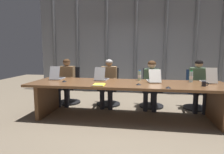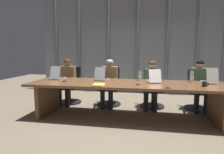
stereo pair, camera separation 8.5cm
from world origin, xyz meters
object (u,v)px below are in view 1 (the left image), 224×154
Objects in this scene: person_left_mid at (108,80)px; person_right_mid at (199,82)px; office_chair_left_end at (70,89)px; conference_mic_left_side at (64,81)px; office_chair_right_mid at (196,94)px; person_left_end at (66,79)px; office_chair_left_mid at (109,91)px; laptop_left_end at (57,77)px; laptop_left_mid at (102,78)px; person_center at (151,81)px; conference_mic_middle at (168,87)px; office_chair_center at (151,92)px; spiral_notepad at (99,85)px; water_bottle_secondary at (191,77)px; water_bottle_primary at (139,76)px; coffee_mug_near at (204,84)px; conference_mic_right_side at (139,84)px; laptop_center at (154,79)px; laptop_right_mid at (209,80)px.

person_left_mid is 1.00× the size of person_right_mid.
office_chair_left_end is 8.70× the size of conference_mic_left_side.
person_left_end reaches higher than office_chair_right_mid.
person_left_mid reaches higher than office_chair_left_mid.
conference_mic_left_side is (0.31, -0.34, -0.04)m from laptop_left_end.
laptop_left_mid reaches higher than conference_mic_left_side.
person_center is 1.30m from conference_mic_middle.
office_chair_center is 3.01× the size of spiral_notepad.
laptop_left_mid reaches higher than office_chair_center.
water_bottle_secondary reaches higher than spiral_notepad.
conference_mic_middle is at bearing 5.85° from office_chair_center.
person_center reaches higher than water_bottle_primary.
person_left_end is 3.25m from coffee_mug_near.
office_chair_left_mid is 1.09m from office_chair_center.
office_chair_left_end is 0.81× the size of person_left_mid.
office_chair_center is (1.09, 0.00, 0.00)m from office_chair_left_mid.
office_chair_left_mid is at bearing 150.31° from coffee_mug_near.
person_left_mid is 1.05m from person_center.
person_center is at bearing 74.84° from conference_mic_right_side.
person_left_end reaches higher than laptop_left_end.
water_bottle_primary is (1.88, -0.60, 0.49)m from office_chair_left_end.
coffee_mug_near is (1.98, -0.98, 0.12)m from person_left_mid.
laptop_center is at bearing -174.97° from water_bottle_secondary.
office_chair_left_mid is 2.16m from office_chair_right_mid.
water_bottle_secondary reaches higher than office_chair_right_mid.
person_left_end is at bearing -84.48° from person_center.
person_left_mid is 1.19m from spiral_notepad.
laptop_center is 4.37× the size of conference_mic_left_side.
spiral_notepad is (-2.15, -0.64, -0.05)m from laptop_right_mid.
laptop_left_mid is at bearing -5.58° from person_left_mid.
office_chair_left_end is at bearing 149.08° from conference_mic_middle.
laptop_center is 1.53× the size of spiral_notepad.
water_bottle_primary is (-0.30, 0.15, 0.05)m from laptop_center.
laptop_left_end reaches higher than water_bottle_primary.
conference_mic_right_side is at bearing -114.25° from laptop_left_mid.
water_bottle_primary is at bearing 55.20° from laptop_center.
office_chair_center is 7.84× the size of coffee_mug_near.
person_center is 10.56× the size of conference_mic_left_side.
laptop_left_mid is 0.35× the size of person_left_end.
spiral_notepad is (-1.81, -0.66, -0.11)m from water_bottle_secondary.
laptop_right_mid reaches higher than conference_mic_left_side.
coffee_mug_near is (3.08, -0.41, -0.01)m from laptop_left_end.
laptop_left_end is 2.18m from laptop_center.
office_chair_left_end reaches higher than spiral_notepad.
person_left_end reaches higher than laptop_left_mid.
person_center is 3.69× the size of spiral_notepad.
spiral_notepad is at bearing -40.82° from office_chair_center.
water_bottle_secondary reaches higher than conference_mic_middle.
conference_mic_left_side is 1.00× the size of conference_mic_right_side.
conference_mic_middle is at bearing -30.48° from office_chair_right_mid.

